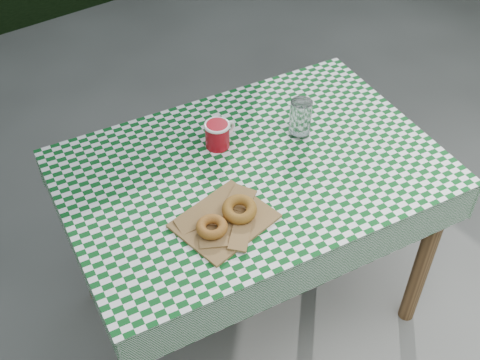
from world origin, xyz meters
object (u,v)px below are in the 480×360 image
drinking_glass (300,118)px  paper_bag (224,220)px  coffee_mug (217,135)px  table (251,244)px

drinking_glass → paper_bag: bearing=-156.5°
drinking_glass → coffee_mug: bearing=157.6°
paper_bag → coffee_mug: bearing=59.5°
coffee_mug → drinking_glass: (0.26, -0.11, 0.02)m
table → coffee_mug: coffee_mug is taller
coffee_mug → drinking_glass: size_ratio=1.22×
paper_bag → drinking_glass: (0.43, 0.19, 0.06)m
coffee_mug → drinking_glass: 0.28m
paper_bag → table: bearing=35.3°
paper_bag → coffee_mug: (0.17, 0.29, 0.04)m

